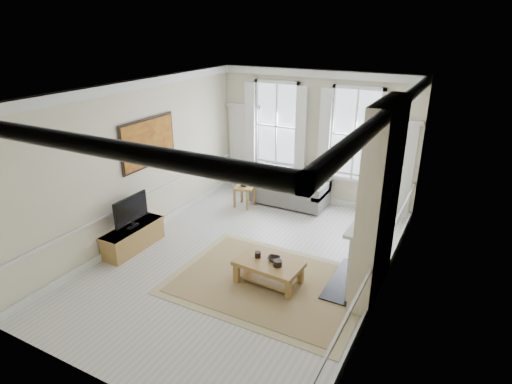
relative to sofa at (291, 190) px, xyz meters
The scene contains 23 objects.
floor 3.16m from the sofa, 82.64° to the right, with size 7.20×7.20×0.00m, color #B7B5AD.
ceiling 4.36m from the sofa, 82.64° to the right, with size 7.20×7.20×0.00m, color white.
back_wall 1.48m from the sofa, 50.77° to the left, with size 5.20×5.20×0.00m, color beige.
left_wall 4.03m from the sofa, 125.27° to the right, with size 7.20×7.20×0.00m, color beige.
right_wall 4.52m from the sofa, 46.00° to the right, with size 7.20×7.20×0.00m, color beige.
window_left 1.72m from the sofa, 145.74° to the left, with size 1.26×0.20×2.20m, color #B2BCC6, non-canonical shape.
window_right 2.16m from the sofa, 16.93° to the left, with size 1.26×0.20×2.20m, color #B2BCC6, non-canonical shape.
door_left 1.88m from the sofa, 164.68° to the left, with size 0.90×0.08×2.30m, color silver.
door_right 2.61m from the sofa, 10.44° to the left, with size 0.90×0.08×2.30m, color silver.
painting 3.92m from the sofa, 127.55° to the right, with size 0.05×1.66×1.06m, color #C18B21.
chimney_breast 4.27m from the sofa, 45.82° to the right, with size 0.35×1.70×3.38m, color beige.
hearth 3.79m from the sofa, 50.45° to the right, with size 0.55×1.50×0.05m, color black.
fireplace 3.92m from the sofa, 48.19° to the right, with size 0.21×1.45×1.33m.
mirror 4.26m from the sofa, 48.08° to the right, with size 0.06×1.26×1.06m, color gold.
sofa is the anchor object (origin of this frame).
side_table 1.23m from the sofa, 142.20° to the right, with size 0.57×0.57×0.56m.
rug 3.80m from the sofa, 72.43° to the right, with size 3.50×2.60×0.02m, color #9A7B4F.
coffee_table 3.78m from the sofa, 72.43° to the right, with size 1.24×0.77×0.45m.
ceramic_pot_a 3.67m from the sofa, 75.93° to the right, with size 0.11×0.11×0.11m, color black.
ceramic_pot_b 3.89m from the sofa, 69.85° to the right, with size 0.16×0.16×0.11m, color black.
bowl 3.70m from the sofa, 71.23° to the right, with size 0.23×0.23×0.06m, color black.
tv_stand 4.25m from the sofa, 117.15° to the right, with size 0.46×1.43×0.51m, color olive.
tv 4.27m from the sofa, 116.88° to the right, with size 0.08×0.90×0.68m.
Camera 1 is at (3.66, -6.49, 4.50)m, focal length 30.00 mm.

